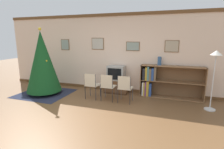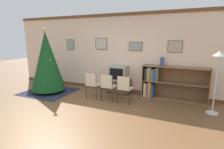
{
  "view_description": "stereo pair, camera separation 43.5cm",
  "coord_description": "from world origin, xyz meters",
  "px_view_note": "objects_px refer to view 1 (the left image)",
  "views": [
    {
      "loc": [
        1.96,
        -3.29,
        1.87
      ],
      "look_at": [
        0.37,
        1.41,
        0.84
      ],
      "focal_mm": 28.0,
      "sensor_mm": 36.0,
      "label": 1
    },
    {
      "loc": [
        2.36,
        -3.13,
        1.87
      ],
      "look_at": [
        0.37,
        1.41,
        0.84
      ],
      "focal_mm": 28.0,
      "sensor_mm": 36.0,
      "label": 2
    }
  ],
  "objects_px": {
    "television": "(116,73)",
    "folding_chair_left": "(91,84)",
    "tv_console": "(116,86)",
    "folding_chair_right": "(125,87)",
    "christmas_tree": "(42,62)",
    "bookshelf": "(160,81)",
    "vase": "(159,61)",
    "folding_chair_center": "(108,86)",
    "standing_lamp": "(215,65)"
  },
  "relations": [
    {
      "from": "folding_chair_left",
      "to": "folding_chair_right",
      "type": "bearing_deg",
      "value": 0.0
    },
    {
      "from": "tv_console",
      "to": "vase",
      "type": "xyz_separation_m",
      "value": [
        1.41,
        0.1,
        0.93
      ]
    },
    {
      "from": "tv_console",
      "to": "standing_lamp",
      "type": "xyz_separation_m",
      "value": [
        2.81,
        -0.64,
        0.98
      ]
    },
    {
      "from": "folding_chair_right",
      "to": "folding_chair_left",
      "type": "bearing_deg",
      "value": 180.0
    },
    {
      "from": "bookshelf",
      "to": "standing_lamp",
      "type": "height_order",
      "value": "standing_lamp"
    },
    {
      "from": "standing_lamp",
      "to": "bookshelf",
      "type": "bearing_deg",
      "value": 152.66
    },
    {
      "from": "folding_chair_center",
      "to": "bookshelf",
      "type": "bearing_deg",
      "value": 32.36
    },
    {
      "from": "christmas_tree",
      "to": "folding_chair_left",
      "type": "height_order",
      "value": "christmas_tree"
    },
    {
      "from": "folding_chair_left",
      "to": "vase",
      "type": "relative_size",
      "value": 3.01
    },
    {
      "from": "tv_console",
      "to": "folding_chair_left",
      "type": "relative_size",
      "value": 0.99
    },
    {
      "from": "tv_console",
      "to": "bookshelf",
      "type": "relative_size",
      "value": 0.42
    },
    {
      "from": "standing_lamp",
      "to": "television",
      "type": "bearing_deg",
      "value": 167.17
    },
    {
      "from": "folding_chair_left",
      "to": "folding_chair_center",
      "type": "relative_size",
      "value": 1.0
    },
    {
      "from": "folding_chair_left",
      "to": "folding_chair_right",
      "type": "relative_size",
      "value": 1.0
    },
    {
      "from": "christmas_tree",
      "to": "tv_console",
      "type": "bearing_deg",
      "value": 21.32
    },
    {
      "from": "folding_chair_center",
      "to": "vase",
      "type": "height_order",
      "value": "vase"
    },
    {
      "from": "television",
      "to": "folding_chair_right",
      "type": "xyz_separation_m",
      "value": [
        0.53,
        -0.87,
        -0.23
      ]
    },
    {
      "from": "christmas_tree",
      "to": "folding_chair_right",
      "type": "relative_size",
      "value": 2.69
    },
    {
      "from": "bookshelf",
      "to": "standing_lamp",
      "type": "distance_m",
      "value": 1.67
    },
    {
      "from": "television",
      "to": "folding_chair_center",
      "type": "height_order",
      "value": "television"
    },
    {
      "from": "vase",
      "to": "christmas_tree",
      "type": "bearing_deg",
      "value": -164.93
    },
    {
      "from": "folding_chair_center",
      "to": "standing_lamp",
      "type": "relative_size",
      "value": 0.52
    },
    {
      "from": "christmas_tree",
      "to": "standing_lamp",
      "type": "relative_size",
      "value": 1.4
    },
    {
      "from": "bookshelf",
      "to": "folding_chair_center",
      "type": "bearing_deg",
      "value": -147.64
    },
    {
      "from": "christmas_tree",
      "to": "bookshelf",
      "type": "relative_size",
      "value": 1.14
    },
    {
      "from": "folding_chair_left",
      "to": "bookshelf",
      "type": "height_order",
      "value": "bookshelf"
    },
    {
      "from": "christmas_tree",
      "to": "folding_chair_center",
      "type": "height_order",
      "value": "christmas_tree"
    },
    {
      "from": "television",
      "to": "folding_chair_left",
      "type": "distance_m",
      "value": 1.04
    },
    {
      "from": "christmas_tree",
      "to": "standing_lamp",
      "type": "distance_m",
      "value": 5.11
    },
    {
      "from": "tv_console",
      "to": "vase",
      "type": "distance_m",
      "value": 1.69
    },
    {
      "from": "bookshelf",
      "to": "tv_console",
      "type": "bearing_deg",
      "value": -177.81
    },
    {
      "from": "bookshelf",
      "to": "standing_lamp",
      "type": "xyz_separation_m",
      "value": [
        1.35,
        -0.7,
        0.68
      ]
    },
    {
      "from": "folding_chair_center",
      "to": "folding_chair_right",
      "type": "bearing_deg",
      "value": 0.0
    },
    {
      "from": "vase",
      "to": "television",
      "type": "bearing_deg",
      "value": -175.78
    },
    {
      "from": "folding_chair_left",
      "to": "folding_chair_right",
      "type": "distance_m",
      "value": 1.06
    },
    {
      "from": "television",
      "to": "folding_chair_left",
      "type": "height_order",
      "value": "television"
    },
    {
      "from": "tv_console",
      "to": "folding_chair_center",
      "type": "relative_size",
      "value": 0.99
    },
    {
      "from": "television",
      "to": "vase",
      "type": "bearing_deg",
      "value": 4.22
    },
    {
      "from": "christmas_tree",
      "to": "tv_console",
      "type": "height_order",
      "value": "christmas_tree"
    },
    {
      "from": "tv_console",
      "to": "vase",
      "type": "height_order",
      "value": "vase"
    },
    {
      "from": "folding_chair_left",
      "to": "folding_chair_center",
      "type": "xyz_separation_m",
      "value": [
        0.53,
        0.0,
        0.0
      ]
    },
    {
      "from": "bookshelf",
      "to": "standing_lamp",
      "type": "bearing_deg",
      "value": -27.34
    },
    {
      "from": "christmas_tree",
      "to": "bookshelf",
      "type": "distance_m",
      "value": 3.91
    },
    {
      "from": "christmas_tree",
      "to": "folding_chair_right",
      "type": "distance_m",
      "value": 2.89
    },
    {
      "from": "folding_chair_right",
      "to": "christmas_tree",
      "type": "bearing_deg",
      "value": -179.48
    },
    {
      "from": "folding_chair_center",
      "to": "folding_chair_left",
      "type": "bearing_deg",
      "value": 180.0
    },
    {
      "from": "tv_console",
      "to": "vase",
      "type": "relative_size",
      "value": 2.99
    },
    {
      "from": "tv_console",
      "to": "television",
      "type": "bearing_deg",
      "value": -90.0
    },
    {
      "from": "christmas_tree",
      "to": "bookshelf",
      "type": "height_order",
      "value": "christmas_tree"
    },
    {
      "from": "folding_chair_center",
      "to": "bookshelf",
      "type": "distance_m",
      "value": 1.73
    }
  ]
}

